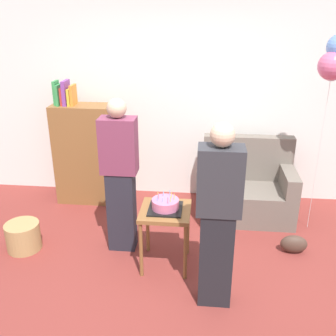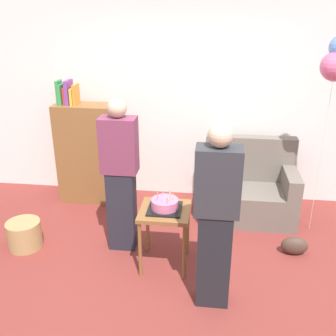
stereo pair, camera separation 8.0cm
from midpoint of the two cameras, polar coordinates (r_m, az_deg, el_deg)
The scene contains 10 objects.
ground_plane at distance 3.77m, azimuth -0.11°, elevation -17.06°, with size 8.00×8.00×0.00m, color maroon.
wall_back at distance 5.07m, azimuth 2.30°, elevation 10.45°, with size 6.00×0.10×2.70m, color silver.
couch at distance 4.86m, azimuth 11.10°, elevation -3.10°, with size 1.10×0.70×0.96m.
bookshelf at distance 5.13m, azimuth -12.37°, elevation 2.20°, with size 0.80×0.36×1.60m.
side_table at distance 3.76m, azimuth -1.00°, elevation -7.43°, with size 0.48×0.48×0.62m.
birthday_cake at distance 3.69m, azimuth -1.02°, elevation -5.45°, with size 0.32×0.32×0.17m.
person_blowing_candles at distance 3.94m, azimuth -7.66°, elevation -1.22°, with size 0.36×0.22×1.63m.
person_holding_cake at distance 3.18m, azimuth 6.66°, elevation -7.29°, with size 0.36×0.22×1.63m.
wicker_basket at distance 4.48m, azimuth -21.06°, elevation -9.39°, with size 0.36×0.36×0.30m, color #A88451.
handbag at distance 4.35m, azimuth 17.55°, elevation -10.65°, with size 0.28×0.14×0.20m, color #473328.
Camera 1 is at (0.26, -2.90, 2.40)m, focal length 41.32 mm.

